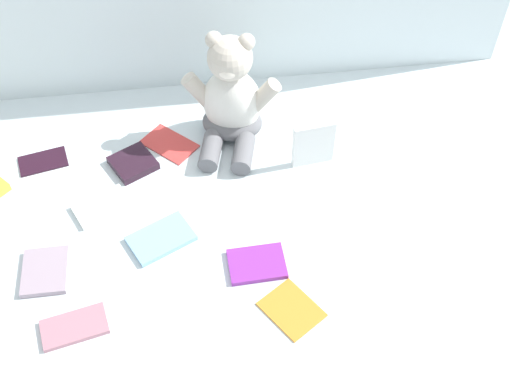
{
  "coord_description": "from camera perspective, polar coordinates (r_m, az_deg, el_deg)",
  "views": [
    {
      "loc": [
        -0.13,
        -1.0,
        1.17
      ],
      "look_at": [
        -0.01,
        -0.1,
        0.1
      ],
      "focal_mm": 46.6,
      "sensor_mm": 36.0,
      "label": 1
    }
  ],
  "objects": [
    {
      "name": "book_case_3",
      "position": [
        1.46,
        -17.66,
        -6.5
      ],
      "size": [
        0.09,
        0.12,
        0.01
      ],
      "primitive_type": "cube",
      "rotation": [
        0.0,
        0.0,
        0.0
      ],
      "color": "#9E8B9B",
      "rests_on": "ground_plane"
    },
    {
      "name": "book_case_5",
      "position": [
        1.67,
        -17.83,
        2.56
      ],
      "size": [
        0.12,
        0.09,
        0.01
      ],
      "primitive_type": "cube",
      "rotation": [
        0.0,
        0.0,
        1.79
      ],
      "color": "black",
      "rests_on": "ground_plane"
    },
    {
      "name": "book_case_9",
      "position": [
        1.56,
        4.96,
        4.11
      ],
      "size": [
        0.1,
        0.03,
        0.12
      ],
      "primitive_type": "cube",
      "rotation": [
        0.0,
        0.0,
        0.13
      ],
      "color": "white",
      "rests_on": "ground_plane"
    },
    {
      "name": "book_case_4",
      "position": [
        1.35,
        3.07,
        -9.99
      ],
      "size": [
        0.14,
        0.15,
        0.01
      ],
      "primitive_type": "cube",
      "rotation": [
        0.0,
        0.0,
        3.73
      ],
      "color": "orange",
      "rests_on": "ground_plane"
    },
    {
      "name": "book_case_2",
      "position": [
        1.41,
        0.08,
        -6.18
      ],
      "size": [
        0.12,
        0.09,
        0.01
      ],
      "primitive_type": "cube",
      "rotation": [
        0.0,
        0.0,
        4.75
      ],
      "color": "purple",
      "rests_on": "ground_plane"
    },
    {
      "name": "book_case_10",
      "position": [
        1.37,
        -15.32,
        -11.11
      ],
      "size": [
        0.14,
        0.09,
        0.01
      ],
      "primitive_type": "cube",
      "rotation": [
        0.0,
        0.0,
        4.93
      ],
      "color": "#AC7080",
      "rests_on": "ground_plane"
    },
    {
      "name": "teddy_bear",
      "position": [
        1.59,
        -2.14,
        7.86
      ],
      "size": [
        0.24,
        0.23,
        0.29
      ],
      "rotation": [
        0.0,
        0.0,
        -0.24
      ],
      "color": "white",
      "rests_on": "ground_plane"
    },
    {
      "name": "book_case_0",
      "position": [
        1.61,
        -10.51,
        2.46
      ],
      "size": [
        0.13,
        0.13,
        0.02
      ],
      "primitive_type": "cube",
      "rotation": [
        0.0,
        0.0,
        5.21
      ],
      "color": "black",
      "rests_on": "ground_plane"
    },
    {
      "name": "ground_plane",
      "position": [
        1.54,
        -0.16,
        0.43
      ],
      "size": [
        3.2,
        3.2,
        0.0
      ],
      "primitive_type": "plane",
      "color": "silver"
    },
    {
      "name": "book_case_8",
      "position": [
        1.54,
        -13.09,
        -1.24
      ],
      "size": [
        0.14,
        0.12,
        0.01
      ],
      "primitive_type": "cube",
      "rotation": [
        0.0,
        0.0,
        5.15
      ],
      "color": "white",
      "rests_on": "ground_plane"
    },
    {
      "name": "book_case_7",
      "position": [
        1.46,
        -8.15,
        -3.98
      ],
      "size": [
        0.16,
        0.14,
        0.01
      ],
      "primitive_type": "cube",
      "rotation": [
        0.0,
        0.0,
        2.03
      ],
      "color": "#84B5DA",
      "rests_on": "ground_plane"
    },
    {
      "name": "book_case_6",
      "position": [
        1.65,
        -7.45,
        4.15
      ],
      "size": [
        0.15,
        0.15,
        0.01
      ],
      "primitive_type": "cube",
      "rotation": [
        0.0,
        0.0,
        3.95
      ],
      "color": "#D33C39",
      "rests_on": "ground_plane"
    }
  ]
}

